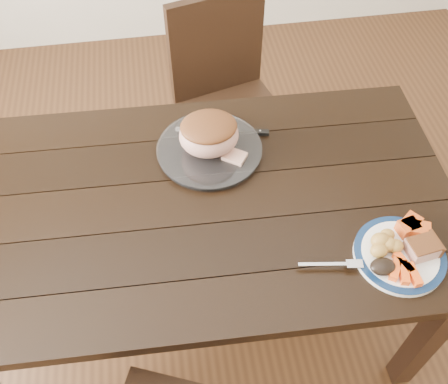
{
  "coord_description": "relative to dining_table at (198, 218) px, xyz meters",
  "views": [
    {
      "loc": [
        -0.06,
        -0.93,
        1.97
      ],
      "look_at": [
        0.08,
        -0.02,
        0.8
      ],
      "focal_mm": 40.0,
      "sensor_mm": 36.0,
      "label": 1
    }
  ],
  "objects": [
    {
      "name": "roasted_potatoes",
      "position": [
        0.5,
        -0.26,
        0.13
      ],
      "size": [
        0.1,
        0.09,
        0.05
      ],
      "color": "gold",
      "rests_on": "dinner_plate"
    },
    {
      "name": "plate_rim",
      "position": [
        0.54,
        -0.29,
        0.11
      ],
      "size": [
        0.26,
        0.26,
        0.02
      ],
      "primitive_type": "torus",
      "color": "#0D2345",
      "rests_on": "dinner_plate"
    },
    {
      "name": "carrot_batons",
      "position": [
        0.52,
        -0.34,
        0.12
      ],
      "size": [
        0.08,
        0.11,
        0.02
      ],
      "color": "#F85414",
      "rests_on": "dinner_plate"
    },
    {
      "name": "dark_mushroom",
      "position": [
        0.47,
        -0.33,
        0.13
      ],
      "size": [
        0.07,
        0.05,
        0.03
      ],
      "primitive_type": "ellipsoid",
      "color": "black",
      "rests_on": "dinner_plate"
    },
    {
      "name": "dinner_plate",
      "position": [
        0.54,
        -0.29,
        0.1
      ],
      "size": [
        0.26,
        0.26,
        0.02
      ],
      "primitive_type": "cylinder",
      "color": "white",
      "rests_on": "dining_table"
    },
    {
      "name": "ground",
      "position": [
        0.0,
        0.0,
        -0.66
      ],
      "size": [
        4.0,
        4.0,
        0.0
      ],
      "primitive_type": "plane",
      "color": "#472B16",
      "rests_on": "ground"
    },
    {
      "name": "serving_platter",
      "position": [
        0.06,
        0.19,
        0.1
      ],
      "size": [
        0.34,
        0.34,
        0.02
      ],
      "primitive_type": "cylinder",
      "color": "white",
      "rests_on": "dining_table"
    },
    {
      "name": "pumpkin_wedges",
      "position": [
        0.59,
        -0.22,
        0.13
      ],
      "size": [
        0.09,
        0.09,
        0.04
      ],
      "color": "#EA4F1A",
      "rests_on": "dinner_plate"
    },
    {
      "name": "fork",
      "position": [
        0.35,
        -0.29,
        0.11
      ],
      "size": [
        0.18,
        0.04,
        0.0
      ],
      "rotation": [
        0.0,
        0.0,
        -0.14
      ],
      "color": "silver",
      "rests_on": "dinner_plate"
    },
    {
      "name": "chair_far",
      "position": [
        0.21,
        0.74,
        -0.13
      ],
      "size": [
        0.52,
        0.53,
        0.93
      ],
      "rotation": [
        0.0,
        0.0,
        3.41
      ],
      "color": "black",
      "rests_on": "ground"
    },
    {
      "name": "pork_slice",
      "position": [
        0.59,
        -0.29,
        0.13
      ],
      "size": [
        0.09,
        0.08,
        0.04
      ],
      "primitive_type": "cube",
      "rotation": [
        0.0,
        0.0,
        0.15
      ],
      "color": "tan",
      "rests_on": "dinner_plate"
    },
    {
      "name": "cut_slice",
      "position": [
        0.14,
        0.14,
        0.12
      ],
      "size": [
        0.09,
        0.09,
        0.02
      ],
      "primitive_type": "cube",
      "rotation": [
        0.0,
        0.0,
        -0.61
      ],
      "color": "tan",
      "rests_on": "serving_platter"
    },
    {
      "name": "dining_table",
      "position": [
        0.0,
        0.0,
        0.0
      ],
      "size": [
        1.63,
        0.96,
        0.75
      ],
      "rotation": [
        0.0,
        0.0,
        -0.04
      ],
      "color": "black",
      "rests_on": "ground"
    },
    {
      "name": "carving_knife",
      "position": [
        0.18,
        0.26,
        0.1
      ],
      "size": [
        0.32,
        0.08,
        0.01
      ],
      "rotation": [
        0.0,
        0.0,
        -0.2
      ],
      "color": "silver",
      "rests_on": "dining_table"
    },
    {
      "name": "roast_joint",
      "position": [
        0.06,
        0.19,
        0.17
      ],
      "size": [
        0.19,
        0.17,
        0.13
      ],
      "primitive_type": "ellipsoid",
      "color": "tan",
      "rests_on": "serving_platter"
    }
  ]
}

